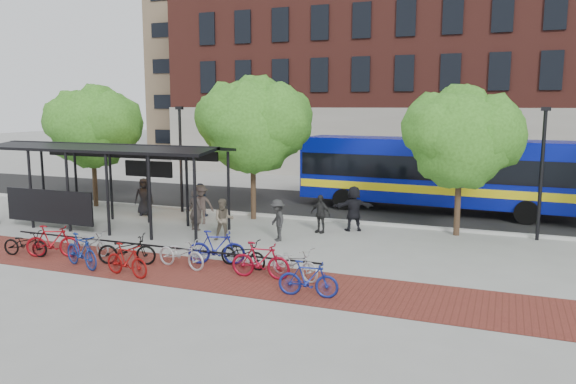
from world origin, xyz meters
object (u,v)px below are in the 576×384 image
(bike_6, at_px, (181,253))
(pedestrian_9, at_px, (277,220))
(bike_7, at_px, (217,247))
(bike_11, at_px, (308,279))
(bike_3, at_px, (81,251))
(bus, at_px, (436,170))
(bike_5, at_px, (127,260))
(tree_c, at_px, (463,134))
(bike_10, at_px, (295,262))
(lamp_post_left, at_px, (181,156))
(bike_4, at_px, (127,249))
(bike_1, at_px, (53,241))
(pedestrian_1, at_px, (195,210))
(bike_2, at_px, (91,243))
(bus_shelter, at_px, (106,157))
(pedestrian_8, at_px, (224,220))
(bike_0, at_px, (25,244))
(tree_a, at_px, (94,124))
(bike_9, at_px, (261,260))
(pedestrian_5, at_px, (354,208))
(bike_8, at_px, (243,253))
(pedestrian_2, at_px, (200,200))
(tree_b, at_px, (255,121))
(pedestrian_0, at_px, (144,197))
(lamp_post_right, at_px, (542,170))
(pedestrian_3, at_px, (201,204))
(pedestrian_4, at_px, (320,214))

(bike_6, xyz_separation_m, pedestrian_9, (1.48, 4.51, 0.32))
(bike_7, height_order, bike_11, bike_7)
(bike_3, bearing_deg, bus, -13.60)
(bike_6, height_order, bike_7, bike_7)
(bus, relative_size, bike_5, 7.82)
(tree_c, xyz_separation_m, bike_10, (-4.15, -7.78, -3.55))
(lamp_post_left, height_order, bike_4, lamp_post_left)
(bike_1, bearing_deg, pedestrian_1, -44.65)
(bike_2, relative_size, pedestrian_1, 0.97)
(bike_7, bearing_deg, bike_1, 84.47)
(tree_c, relative_size, bike_10, 3.10)
(bus_shelter, xyz_separation_m, pedestrian_8, (5.80, -0.40, -2.18))
(bike_7, relative_size, bike_10, 0.99)
(bike_0, bearing_deg, tree_a, 18.07)
(tree_a, relative_size, bus, 0.46)
(bike_9, distance_m, pedestrian_5, 7.42)
(bike_2, height_order, pedestrian_5, pedestrian_5)
(pedestrian_8, bearing_deg, bus, 23.38)
(bike_3, height_order, bike_5, bike_3)
(bike_0, bearing_deg, bike_5, -105.45)
(bike_1, bearing_deg, bike_3, -131.05)
(pedestrian_9, bearing_deg, pedestrian_5, 100.55)
(bus_shelter, height_order, bike_0, bus_shelter)
(lamp_post_left, xyz_separation_m, bike_7, (6.01, -7.53, -2.18))
(bike_1, xyz_separation_m, bike_8, (6.62, 1.28, -0.09))
(lamp_post_left, distance_m, bike_4, 9.49)
(bike_3, distance_m, pedestrian_2, 8.84)
(bike_4, height_order, bike_6, bike_4)
(tree_c, distance_m, bike_5, 13.52)
(tree_b, height_order, bike_2, tree_b)
(tree_a, distance_m, pedestrian_0, 5.09)
(tree_b, xyz_separation_m, bike_2, (-2.72, -7.86, -4.02))
(bike_8, xyz_separation_m, pedestrian_9, (-0.33, 3.72, 0.34))
(pedestrian_9, bearing_deg, lamp_post_left, -160.10)
(tree_b, height_order, bike_8, tree_b)
(lamp_post_right, distance_m, pedestrian_8, 12.34)
(bike_6, bearing_deg, pedestrian_8, 17.58)
(bike_6, height_order, pedestrian_8, pedestrian_8)
(bus, bearing_deg, bike_2, -125.39)
(lamp_post_right, bearing_deg, bike_7, -143.01)
(bus, height_order, pedestrian_3, bus)
(pedestrian_0, bearing_deg, bike_8, -66.04)
(bike_9, distance_m, pedestrian_3, 8.44)
(tree_b, height_order, pedestrian_2, tree_b)
(tree_b, relative_size, bike_4, 3.35)
(tree_a, bearing_deg, pedestrian_4, -7.33)
(tree_b, height_order, pedestrian_0, tree_b)
(bike_3, distance_m, pedestrian_1, 6.18)
(bike_10, xyz_separation_m, pedestrian_8, (-4.27, 3.55, 0.31))
(pedestrian_2, bearing_deg, bike_11, 103.47)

